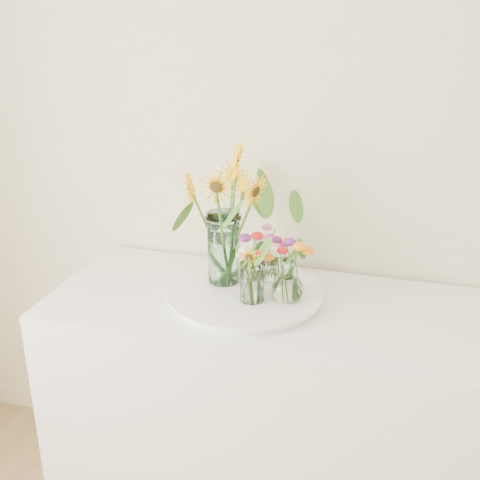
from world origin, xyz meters
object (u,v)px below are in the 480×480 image
at_px(mason_jar, 224,248).
at_px(small_vase_b, 288,280).
at_px(small_vase_a, 252,282).
at_px(tray, 245,294).
at_px(small_vase_c, 270,267).
at_px(counter, 263,418).

xyz_separation_m(mason_jar, small_vase_b, (0.23, -0.08, -0.05)).
bearing_deg(small_vase_b, small_vase_a, -162.20).
height_order(tray, small_vase_b, small_vase_b).
height_order(mason_jar, small_vase_a, mason_jar).
bearing_deg(small_vase_b, tray, 167.65).
bearing_deg(small_vase_a, tray, 123.60).
bearing_deg(small_vase_a, mason_jar, 139.52).
distance_m(tray, small_vase_c, 0.13).
xyz_separation_m(tray, small_vase_a, (0.04, -0.07, 0.08)).
relative_size(tray, small_vase_c, 4.88).
distance_m(small_vase_b, small_vase_c, 0.16).
distance_m(counter, tray, 0.47).
distance_m(tray, small_vase_a, 0.11).
relative_size(counter, tray, 2.88).
bearing_deg(small_vase_c, tray, -121.87).
relative_size(small_vase_a, small_vase_b, 0.94).
xyz_separation_m(tray, small_vase_b, (0.15, -0.03, 0.08)).
relative_size(counter, mason_jar, 5.72).
bearing_deg(small_vase_b, mason_jar, 162.00).
xyz_separation_m(counter, small_vase_c, (-0.01, 0.11, 0.52)).
distance_m(small_vase_a, small_vase_c, 0.16).
distance_m(mason_jar, small_vase_a, 0.18).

